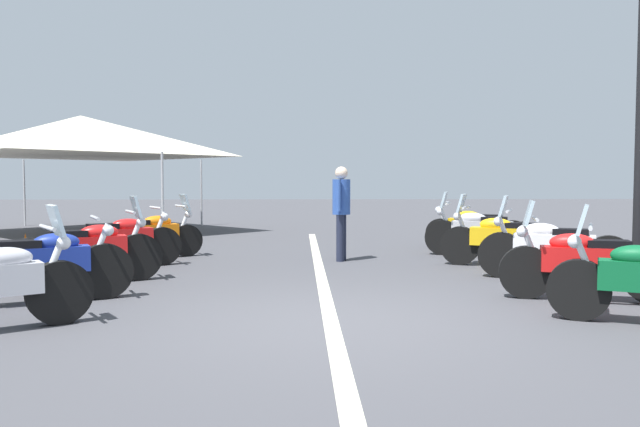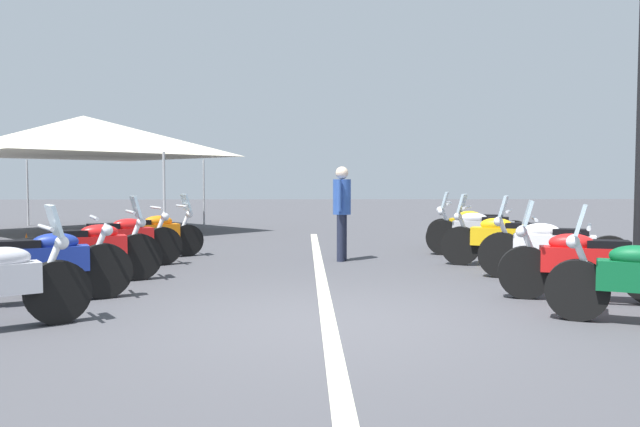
# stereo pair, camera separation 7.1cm
# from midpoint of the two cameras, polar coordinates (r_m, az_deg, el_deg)

# --- Properties ---
(ground_plane) EXTENTS (80.00, 80.00, 0.00)m
(ground_plane) POSITION_cam_midpoint_polar(r_m,az_deg,el_deg) (6.40, 0.70, -10.06)
(ground_plane) COLOR #424247
(lane_centre_stripe) EXTENTS (14.10, 0.16, 0.01)m
(lane_centre_stripe) POSITION_cam_midpoint_polar(r_m,az_deg,el_deg) (9.55, -0.16, -5.64)
(lane_centre_stripe) COLOR beige
(lane_centre_stripe) RESTS_ON ground_plane
(motorcycle_left_row_1) EXTENTS (1.07, 1.97, 1.02)m
(motorcycle_left_row_1) POSITION_cam_midpoint_polar(r_m,az_deg,el_deg) (7.98, -24.55, -4.28)
(motorcycle_left_row_1) COLOR black
(motorcycle_left_row_1) RESTS_ON ground_plane
(motorcycle_left_row_2) EXTENTS (1.07, 1.96, 1.23)m
(motorcycle_left_row_2) POSITION_cam_midpoint_polar(r_m,az_deg,el_deg) (9.24, -20.84, -3.17)
(motorcycle_left_row_2) COLOR black
(motorcycle_left_row_2) RESTS_ON ground_plane
(motorcycle_left_row_3) EXTENTS (1.18, 1.95, 1.01)m
(motorcycle_left_row_3) POSITION_cam_midpoint_polar(r_m,az_deg,el_deg) (10.70, -18.35, -2.38)
(motorcycle_left_row_3) COLOR black
(motorcycle_left_row_3) RESTS_ON ground_plane
(motorcycle_left_row_4) EXTENTS (1.12, 1.89, 1.19)m
(motorcycle_left_row_4) POSITION_cam_midpoint_polar(r_m,az_deg,el_deg) (11.85, -15.63, -1.83)
(motorcycle_left_row_4) COLOR black
(motorcycle_left_row_4) RESTS_ON ground_plane
(motorcycle_right_row_1) EXTENTS (0.89, 2.01, 1.21)m
(motorcycle_right_row_1) POSITION_cam_midpoint_polar(r_m,az_deg,el_deg) (8.07, 23.05, -4.17)
(motorcycle_right_row_1) COLOR black
(motorcycle_right_row_1) RESTS_ON ground_plane
(motorcycle_right_row_2) EXTENTS (1.05, 2.01, 1.23)m
(motorcycle_right_row_2) POSITION_cam_midpoint_polar(r_m,az_deg,el_deg) (9.54, 20.40, -2.96)
(motorcycle_right_row_2) COLOR black
(motorcycle_right_row_2) RESTS_ON ground_plane
(motorcycle_right_row_3) EXTENTS (1.11, 2.05, 1.22)m
(motorcycle_right_row_3) POSITION_cam_midpoint_polar(r_m,az_deg,el_deg) (10.73, 16.50, -2.27)
(motorcycle_right_row_3) COLOR black
(motorcycle_right_row_3) RESTS_ON ground_plane
(motorcycle_right_row_4) EXTENTS (0.97, 2.08, 1.23)m
(motorcycle_right_row_4) POSITION_cam_midpoint_polar(r_m,az_deg,el_deg) (12.15, 14.44, -1.59)
(motorcycle_right_row_4) COLOR black
(motorcycle_right_row_4) RESTS_ON ground_plane
(motorcycle_right_row_5) EXTENTS (1.09, 1.99, 0.99)m
(motorcycle_right_row_5) POSITION_cam_midpoint_polar(r_m,az_deg,el_deg) (13.40, 13.99, -1.27)
(motorcycle_right_row_5) COLOR black
(motorcycle_right_row_5) RESTS_ON ground_plane
(traffic_cone_1) EXTENTS (0.36, 0.36, 0.61)m
(traffic_cone_1) POSITION_cam_midpoint_polar(r_m,az_deg,el_deg) (10.90, -25.71, -3.33)
(traffic_cone_1) COLOR orange
(traffic_cone_1) RESTS_ON ground_plane
(bystander_1) EXTENTS (0.51, 0.32, 1.70)m
(bystander_1) POSITION_cam_midpoint_polar(r_m,az_deg,el_deg) (11.07, 1.80, 0.72)
(bystander_1) COLOR #1E2338
(bystander_1) RESTS_ON ground_plane
(event_tent) EXTENTS (6.20, 6.20, 3.20)m
(event_tent) POSITION_cam_midpoint_polar(r_m,az_deg,el_deg) (18.09, -21.31, 6.69)
(event_tent) COLOR beige
(event_tent) RESTS_ON ground_plane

